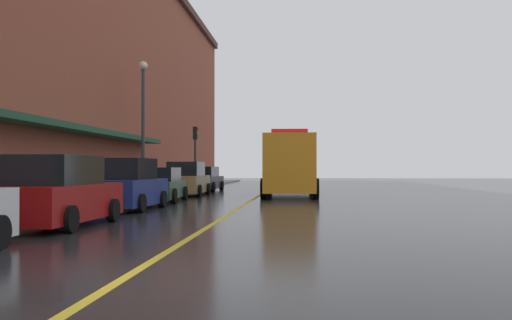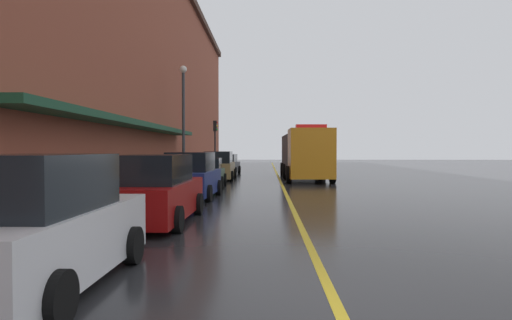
{
  "view_description": "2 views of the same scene",
  "coord_description": "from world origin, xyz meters",
  "px_view_note": "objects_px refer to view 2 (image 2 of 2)",
  "views": [
    {
      "loc": [
        2.43,
        -7.73,
        1.49
      ],
      "look_at": [
        -0.35,
        26.01,
        1.97
      ],
      "focal_mm": 41.12,
      "sensor_mm": 36.0,
      "label": 1
    },
    {
      "loc": [
        -0.88,
        -4.9,
        1.95
      ],
      "look_at": [
        -1.5,
        22.57,
        1.3
      ],
      "focal_mm": 31.1,
      "sensor_mm": 36.0,
      "label": 2
    }
  ],
  "objects_px": {
    "parking_meter_1": "(206,162)",
    "street_lamp_left": "(183,110)",
    "parked_car_0": "(40,227)",
    "parked_car_2": "(192,177)",
    "parked_car_3": "(206,173)",
    "traffic_light_near": "(215,136)",
    "parking_meter_2": "(179,167)",
    "parked_car_1": "(154,191)",
    "parking_meter_0": "(62,190)",
    "parked_car_5": "(226,165)",
    "utility_truck": "(305,155)",
    "parked_car_4": "(219,167)"
  },
  "relations": [
    {
      "from": "parked_car_5",
      "to": "parking_meter_2",
      "type": "xyz_separation_m",
      "value": [
        -1.35,
        -11.71,
        0.3
      ]
    },
    {
      "from": "parked_car_2",
      "to": "parking_meter_2",
      "type": "distance_m",
      "value": 5.25
    },
    {
      "from": "parked_car_3",
      "to": "traffic_light_near",
      "type": "relative_size",
      "value": 1.02
    },
    {
      "from": "utility_truck",
      "to": "parking_meter_1",
      "type": "distance_m",
      "value": 7.92
    },
    {
      "from": "parked_car_3",
      "to": "parked_car_5",
      "type": "xyz_separation_m",
      "value": [
        -0.01,
        11.54,
        0.03
      ]
    },
    {
      "from": "parking_meter_0",
      "to": "parking_meter_1",
      "type": "xyz_separation_m",
      "value": [
        0.0,
        23.17,
        0.0
      ]
    },
    {
      "from": "parking_meter_1",
      "to": "street_lamp_left",
      "type": "height_order",
      "value": "street_lamp_left"
    },
    {
      "from": "parked_car_2",
      "to": "parked_car_3",
      "type": "xyz_separation_m",
      "value": [
        -0.13,
        5.19,
        -0.13
      ]
    },
    {
      "from": "parked_car_0",
      "to": "parked_car_2",
      "type": "height_order",
      "value": "parked_car_0"
    },
    {
      "from": "parked_car_4",
      "to": "traffic_light_near",
      "type": "relative_size",
      "value": 1.14
    },
    {
      "from": "parked_car_2",
      "to": "parking_meter_1",
      "type": "height_order",
      "value": "parked_car_2"
    },
    {
      "from": "parked_car_3",
      "to": "utility_truck",
      "type": "xyz_separation_m",
      "value": [
        5.66,
        6.25,
        0.9
      ]
    },
    {
      "from": "parked_car_3",
      "to": "parking_meter_2",
      "type": "distance_m",
      "value": 1.41
    },
    {
      "from": "parking_meter_0",
      "to": "parked_car_2",
      "type": "bearing_deg",
      "value": 79.56
    },
    {
      "from": "parked_car_4",
      "to": "utility_truck",
      "type": "distance_m",
      "value": 5.67
    },
    {
      "from": "utility_truck",
      "to": "street_lamp_left",
      "type": "distance_m",
      "value": 8.35
    },
    {
      "from": "parking_meter_0",
      "to": "parking_meter_2",
      "type": "relative_size",
      "value": 1.0
    },
    {
      "from": "parked_car_5",
      "to": "utility_truck",
      "type": "xyz_separation_m",
      "value": [
        5.67,
        -5.29,
        0.87
      ]
    },
    {
      "from": "parked_car_1",
      "to": "parking_meter_0",
      "type": "relative_size",
      "value": 3.58
    },
    {
      "from": "parking_meter_1",
      "to": "parked_car_2",
      "type": "bearing_deg",
      "value": -84.34
    },
    {
      "from": "parked_car_4",
      "to": "street_lamp_left",
      "type": "distance_m",
      "value": 4.34
    },
    {
      "from": "parked_car_1",
      "to": "traffic_light_near",
      "type": "height_order",
      "value": "traffic_light_near"
    },
    {
      "from": "parked_car_0",
      "to": "parked_car_2",
      "type": "distance_m",
      "value": 11.64
    },
    {
      "from": "parked_car_3",
      "to": "traffic_light_near",
      "type": "xyz_separation_m",
      "value": [
        -1.3,
        15.43,
        2.43
      ]
    },
    {
      "from": "parking_meter_2",
      "to": "traffic_light_near",
      "type": "relative_size",
      "value": 0.31
    },
    {
      "from": "parked_car_5",
      "to": "parking_meter_1",
      "type": "xyz_separation_m",
      "value": [
        -1.35,
        -1.67,
        0.3
      ]
    },
    {
      "from": "parked_car_1",
      "to": "parking_meter_0",
      "type": "bearing_deg",
      "value": 145.29
    },
    {
      "from": "parked_car_5",
      "to": "traffic_light_near",
      "type": "bearing_deg",
      "value": 20.55
    },
    {
      "from": "parked_car_4",
      "to": "parked_car_5",
      "type": "distance_m",
      "value": 5.86
    },
    {
      "from": "parked_car_4",
      "to": "parked_car_0",
      "type": "bearing_deg",
      "value": 179.06
    },
    {
      "from": "parked_car_2",
      "to": "traffic_light_near",
      "type": "relative_size",
      "value": 0.99
    },
    {
      "from": "parking_meter_2",
      "to": "parking_meter_1",
      "type": "bearing_deg",
      "value": 90.0
    },
    {
      "from": "parking_meter_0",
      "to": "traffic_light_near",
      "type": "bearing_deg",
      "value": 89.88
    },
    {
      "from": "parking_meter_1",
      "to": "street_lamp_left",
      "type": "relative_size",
      "value": 0.19
    },
    {
      "from": "parked_car_2",
      "to": "parking_meter_1",
      "type": "bearing_deg",
      "value": 7.8
    },
    {
      "from": "parked_car_0",
      "to": "traffic_light_near",
      "type": "height_order",
      "value": "traffic_light_near"
    },
    {
      "from": "utility_truck",
      "to": "parking_meter_2",
      "type": "distance_m",
      "value": 9.53
    },
    {
      "from": "parked_car_1",
      "to": "parked_car_3",
      "type": "height_order",
      "value": "parked_car_1"
    },
    {
      "from": "parked_car_3",
      "to": "utility_truck",
      "type": "bearing_deg",
      "value": -44.11
    },
    {
      "from": "parking_meter_0",
      "to": "street_lamp_left",
      "type": "bearing_deg",
      "value": 91.96
    },
    {
      "from": "parked_car_1",
      "to": "parked_car_0",
      "type": "bearing_deg",
      "value": 179.09
    },
    {
      "from": "parked_car_2",
      "to": "street_lamp_left",
      "type": "xyz_separation_m",
      "value": [
        -2.09,
        9.43,
        3.54
      ]
    },
    {
      "from": "parked_car_1",
      "to": "parked_car_4",
      "type": "bearing_deg",
      "value": 1.01
    },
    {
      "from": "parked_car_4",
      "to": "parked_car_5",
      "type": "bearing_deg",
      "value": 0.18
    },
    {
      "from": "parked_car_5",
      "to": "parking_meter_1",
      "type": "bearing_deg",
      "value": 143.45
    },
    {
      "from": "parked_car_1",
      "to": "parked_car_3",
      "type": "bearing_deg",
      "value": 1.5
    },
    {
      "from": "utility_truck",
      "to": "traffic_light_near",
      "type": "distance_m",
      "value": 11.62
    },
    {
      "from": "parked_car_1",
      "to": "parked_car_4",
      "type": "xyz_separation_m",
      "value": [
        -0.06,
        16.89,
        0.01
      ]
    },
    {
      "from": "parked_car_1",
      "to": "street_lamp_left",
      "type": "relative_size",
      "value": 0.69
    },
    {
      "from": "parked_car_0",
      "to": "parked_car_2",
      "type": "xyz_separation_m",
      "value": [
        0.16,
        11.64,
        -0.02
      ]
    }
  ]
}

